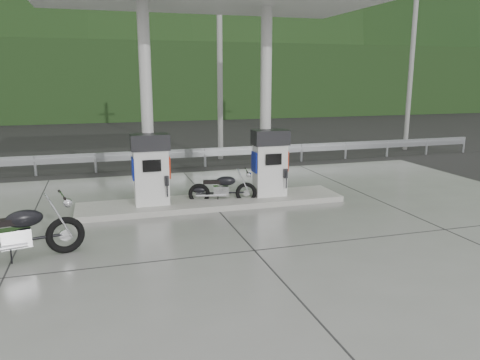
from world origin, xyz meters
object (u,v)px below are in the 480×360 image
object	(u,v)px
motorcycle_left	(19,234)
motorcycle_right	(223,189)
gas_pump_right	(270,163)
gas_pump_left	(151,170)

from	to	relation	value
motorcycle_left	motorcycle_right	xyz separation A→B (m)	(4.60, 2.78, -0.11)
gas_pump_right	motorcycle_right	world-z (taller)	gas_pump_right
gas_pump_right	motorcycle_right	distance (m)	1.47
gas_pump_right	motorcycle_left	xyz separation A→B (m)	(-5.92, -2.72, -0.53)
motorcycle_left	motorcycle_right	world-z (taller)	motorcycle_left
motorcycle_left	motorcycle_right	bearing A→B (deg)	18.51
gas_pump_right	gas_pump_left	bearing A→B (deg)	180.00
gas_pump_left	gas_pump_right	world-z (taller)	same
gas_pump_left	gas_pump_right	bearing A→B (deg)	0.00
motorcycle_right	motorcycle_left	bearing A→B (deg)	-137.36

